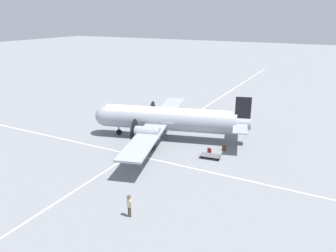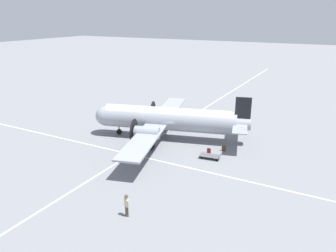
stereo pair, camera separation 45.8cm
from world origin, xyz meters
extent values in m
plane|color=slate|center=(0.00, 0.00, 0.00)|extent=(300.00, 300.00, 0.00)
cube|color=silver|center=(0.00, -6.03, 0.00)|extent=(120.00, 0.16, 0.01)
cube|color=silver|center=(-1.25, 0.00, 0.00)|extent=(0.16, 120.00, 0.01)
cylinder|color=#9399A3|center=(0.00, 0.00, 2.32)|extent=(15.97, 6.63, 2.43)
cylinder|color=white|center=(0.00, 0.00, 2.99)|extent=(15.03, 5.71, 1.70)
sphere|color=#9399A3|center=(-7.66, -2.14, 2.32)|extent=(2.31, 2.31, 2.31)
cylinder|color=#9399A3|center=(7.66, 2.14, 2.44)|extent=(3.35, 2.13, 1.34)
cube|color=black|center=(8.22, 2.30, 4.14)|extent=(1.72, 0.60, 2.80)
cube|color=#9399A3|center=(8.03, 2.25, 2.56)|extent=(3.48, 7.53, 0.10)
cube|color=#9399A3|center=(-1.12, -0.31, 2.01)|extent=(8.64, 22.91, 0.20)
cylinder|color=#9399A3|center=(-0.33, -4.17, 2.03)|extent=(2.98, 2.02, 1.34)
cylinder|color=black|center=(-1.76, -4.57, 2.03)|extent=(0.80, 2.72, 2.81)
sphere|color=black|center=(-1.89, -4.60, 2.03)|extent=(0.47, 0.47, 0.47)
cylinder|color=#9399A3|center=(-2.44, 3.39, 2.03)|extent=(2.98, 2.02, 1.34)
cylinder|color=black|center=(-3.88, 2.99, 2.03)|extent=(0.80, 2.72, 2.81)
sphere|color=black|center=(-4.01, 2.95, 2.03)|extent=(0.47, 0.47, 0.47)
cylinder|color=#4C4C51|center=(-0.06, -4.09, 1.02)|extent=(0.18, 0.18, 0.95)
cylinder|color=black|center=(-0.06, -4.09, 0.55)|extent=(1.14, 0.59, 1.10)
cylinder|color=#4C4C51|center=(-2.18, 3.47, 1.02)|extent=(0.18, 0.18, 0.95)
cylinder|color=black|center=(-2.18, 3.47, 0.55)|extent=(1.14, 0.59, 1.10)
cylinder|color=#4C4C51|center=(-5.98, -1.67, 0.79)|extent=(0.14, 0.14, 0.87)
cylinder|color=black|center=(-5.98, -1.67, 0.35)|extent=(0.72, 0.36, 0.70)
cylinder|color=#473D2D|center=(4.83, -15.46, 0.41)|extent=(0.12, 0.12, 0.81)
cylinder|color=#473D2D|center=(5.05, -15.55, 0.41)|extent=(0.12, 0.12, 0.81)
cube|color=beige|center=(4.94, -15.50, 1.11)|extent=(0.43, 0.32, 0.61)
sphere|color=tan|center=(4.94, -15.50, 1.55)|extent=(0.27, 0.27, 0.27)
cylinder|color=beige|center=(4.72, -15.41, 1.08)|extent=(0.09, 0.09, 0.58)
cylinder|color=beige|center=(5.16, -15.59, 1.08)|extent=(0.09, 0.09, 0.58)
cube|color=maroon|center=(4.98, -15.41, 1.19)|extent=(0.05, 0.03, 0.39)
cylinder|color=#473D2D|center=(4.94, -15.50, 1.67)|extent=(0.37, 0.37, 0.07)
cube|color=maroon|center=(5.98, -1.85, 0.28)|extent=(0.40, 0.14, 0.57)
cube|color=#551515|center=(5.98, -1.85, 0.60)|extent=(0.14, 0.10, 0.02)
cube|color=#47331E|center=(7.15, -0.44, 0.31)|extent=(0.43, 0.17, 0.62)
cube|color=#312315|center=(7.15, -0.44, 0.65)|extent=(0.16, 0.12, 0.02)
cube|color=#56565B|center=(6.56, -2.98, 0.30)|extent=(2.24, 1.36, 0.04)
cube|color=#56565B|center=(7.58, -2.85, 0.54)|extent=(0.18, 1.09, 0.04)
cylinder|color=#56565B|center=(7.64, -3.36, 0.43)|extent=(0.04, 0.04, 0.22)
cylinder|color=#56565B|center=(7.51, -2.34, 0.43)|extent=(0.04, 0.04, 0.22)
cylinder|color=black|center=(5.82, -3.52, 0.14)|extent=(0.29, 0.10, 0.28)
cylinder|color=black|center=(5.70, -2.65, 0.14)|extent=(0.29, 0.10, 0.28)
cylinder|color=black|center=(7.41, -3.31, 0.14)|extent=(0.29, 0.10, 0.28)
cylinder|color=black|center=(7.30, -2.44, 0.14)|extent=(0.29, 0.10, 0.28)
camera|label=1|loc=(17.08, -32.54, 14.10)|focal=35.00mm
camera|label=2|loc=(17.48, -32.32, 14.10)|focal=35.00mm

